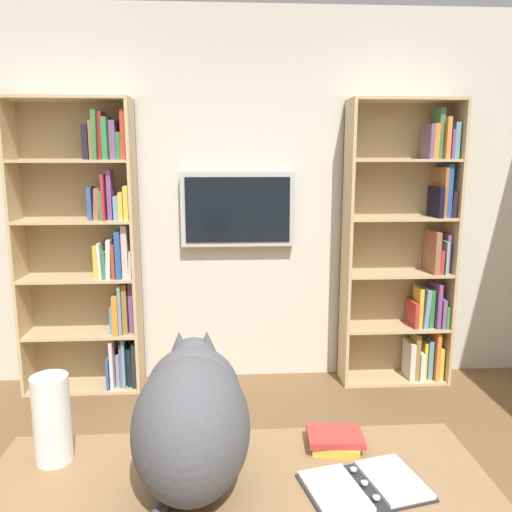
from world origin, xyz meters
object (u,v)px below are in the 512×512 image
open_binder (364,486)px  cat (192,415)px  bookshelf_right (94,250)px  paper_towel_roll (52,419)px  desk_book_stack (335,440)px  bookshelf_left (411,251)px  wall_mounted_tv (238,209)px

open_binder → cat: bearing=-7.3°
bookshelf_right → open_binder: bearing=118.8°
paper_towel_roll → desk_book_stack: 0.88m
bookshelf_left → paper_towel_roll: bearing=49.1°
paper_towel_roll → desk_book_stack: size_ratio=1.49×
paper_towel_roll → bookshelf_left: bearing=-130.9°
wall_mounted_tv → paper_towel_roll: size_ratio=3.01×
bookshelf_left → cat: 2.73m
wall_mounted_tv → bookshelf_left: bearing=176.2°
open_binder → desk_book_stack: (0.04, -0.21, 0.02)m
open_binder → paper_towel_roll: bearing=-12.2°
open_binder → paper_towel_roll: 0.93m
bookshelf_right → desk_book_stack: size_ratio=11.28×
bookshelf_right → wall_mounted_tv: size_ratio=2.51×
cat → desk_book_stack: (-0.44, -0.15, -0.18)m
open_binder → desk_book_stack: desk_book_stack is taller
wall_mounted_tv → open_binder: (-0.28, 2.45, -0.53)m
bookshelf_left → bookshelf_right: (2.28, 0.00, 0.04)m
wall_mounted_tv → open_binder: size_ratio=2.21×
bookshelf_right → wall_mounted_tv: bookshelf_right is taller
bookshelf_right → bookshelf_left: bearing=-180.0°
wall_mounted_tv → cat: size_ratio=1.40×
cat → open_binder: 0.52m
bookshelf_left → desk_book_stack: bookshelf_left is taller
cat → desk_book_stack: cat is taller
bookshelf_left → open_binder: 2.57m
paper_towel_roll → desk_book_stack: bearing=-178.8°
open_binder → bookshelf_left: bearing=-112.5°
bookshelf_left → open_binder: (0.98, 2.37, -0.23)m
bookshelf_right → open_binder: bookshelf_right is taller
bookshelf_right → wall_mounted_tv: (-1.02, -0.08, 0.27)m
cat → bookshelf_right: bearing=-70.3°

